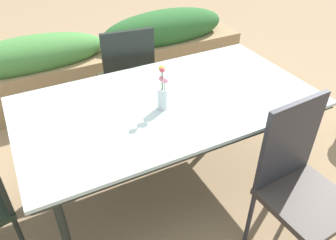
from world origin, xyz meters
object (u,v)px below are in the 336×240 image
planter_box (106,59)px  chair_near_right (299,179)px  dining_table (168,106)px  flower_vase (162,91)px  chair_far_side (127,77)px

planter_box → chair_near_right: bearing=-81.4°
planter_box → dining_table: bearing=-92.4°
dining_table → chair_near_right: size_ratio=1.85×
dining_table → planter_box: planter_box is taller
flower_vase → planter_box: bearing=85.1°
dining_table → planter_box: 1.60m
dining_table → flower_vase: flower_vase is taller
flower_vase → planter_box: (0.14, 1.63, -0.53)m
chair_near_right → flower_vase: (-0.49, 0.70, 0.33)m
dining_table → chair_near_right: bearing=-61.4°
chair_far_side → flower_vase: size_ratio=3.44×
chair_far_side → chair_near_right: (0.41, -1.54, 0.01)m
chair_far_side → chair_near_right: chair_near_right is taller
chair_far_side → flower_vase: flower_vase is taller
dining_table → chair_far_side: size_ratio=1.88×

